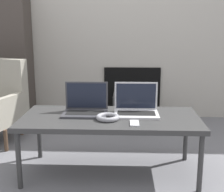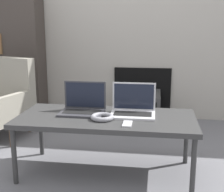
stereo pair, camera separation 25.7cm
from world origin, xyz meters
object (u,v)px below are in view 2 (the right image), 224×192
object	(u,v)px
phone	(127,124)
armchair	(2,98)
tv	(141,109)
laptop_right	(133,108)
laptop_left	(83,106)
headphones	(102,117)

from	to	relation	value
phone	armchair	world-z (taller)	armchair
tv	armchair	world-z (taller)	armchair
armchair	laptop_right	bearing A→B (deg)	-5.60
phone	armchair	distance (m)	1.60
laptop_left	headphones	distance (m)	0.24
laptop_left	tv	xyz separation A→B (m)	(0.39, 1.16, -0.32)
laptop_right	headphones	size ratio (longest dim) A/B	1.96
laptop_left	armchair	distance (m)	1.17
headphones	phone	size ratio (longest dim) A/B	1.33
tv	headphones	bearing A→B (deg)	-99.01
laptop_right	tv	distance (m)	1.20
laptop_right	laptop_left	bearing A→B (deg)	179.70
headphones	armchair	xyz separation A→B (m)	(-1.17, 0.76, -0.07)
tv	phone	bearing A→B (deg)	-90.85
headphones	armchair	distance (m)	1.40
laptop_left	headphones	bearing A→B (deg)	-41.12
laptop_right	armchair	size ratio (longest dim) A/B	0.42
phone	headphones	bearing A→B (deg)	154.44
laptop_right	phone	distance (m)	0.25
laptop_left	laptop_right	size ratio (longest dim) A/B	1.00
laptop_left	laptop_right	bearing A→B (deg)	0.43
tv	armchair	size ratio (longest dim) A/B	0.67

